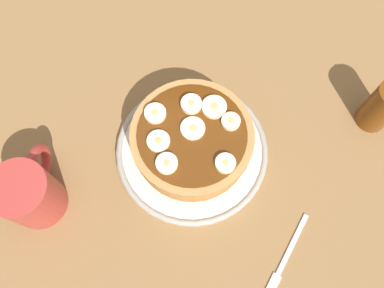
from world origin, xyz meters
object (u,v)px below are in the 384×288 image
Objects in this scene: banana_slice_5 at (214,107)px; banana_slice_6 at (225,163)px; banana_slice_0 at (196,129)px; fork at (285,260)px; banana_slice_3 at (155,114)px; pancake_stack at (190,143)px; banana_slice_1 at (158,141)px; banana_slice_7 at (191,104)px; plate at (192,151)px; coffee_mug at (30,192)px; banana_slice_2 at (231,122)px; banana_slice_4 at (167,164)px.

banana_slice_6 is (-7.85, -2.50, 0.08)cm from banana_slice_5.
banana_slice_5 is at bearing -29.32° from banana_slice_0.
fork is at bearing -144.99° from banana_slice_5.
banana_slice_5 is (2.18, -7.82, -0.06)cm from banana_slice_3.
pancake_stack is 6.58cm from banana_slice_3.
banana_slice_1 is 1.06× the size of banana_slice_7.
plate is 7.31× the size of banana_slice_1.
banana_slice_3 is at bearing 52.20° from fork.
fork is at bearing -127.80° from banana_slice_3.
banana_slice_6 is at bearing -123.29° from pancake_stack.
banana_slice_5 is 27.56cm from coffee_mug.
banana_slice_0 is at bearing -32.31° from plate.
pancake_stack is 7.06cm from banana_slice_6.
pancake_stack is 3.48cm from banana_slice_0.
banana_slice_5 is 1.19× the size of banana_slice_7.
banana_slice_0 is at bearing 150.68° from banana_slice_5.
banana_slice_2 is 0.96× the size of banana_slice_6.
banana_slice_0 is 3.68cm from banana_slice_7.
plate is at bearing 47.54° from fork.
banana_slice_4 is 0.26× the size of coffee_mug.
banana_slice_0 is 1.08× the size of banana_slice_1.
banana_slice_3 is 11.77cm from banana_slice_6.
banana_slice_1 reaches higher than plate.
banana_slice_3 is 0.24× the size of fork.
banana_slice_6 is 0.24× the size of coffee_mug.
banana_slice_4 is at bearing -150.72° from banana_slice_1.
plate is 1.83× the size of fork.
banana_slice_2 is at bearing -107.31° from banana_slice_7.
banana_slice_1 is 1.07× the size of banana_slice_4.
coffee_mug reaches higher than banana_slice_3.
banana_slice_6 reaches higher than plate.
pancake_stack is 5.87× the size of banana_slice_7.
banana_slice_7 is at bearing 9.86° from plate.
banana_slice_4 is (-4.75, 2.60, 7.18)cm from plate.
banana_slice_4 is (-2.94, -1.65, 0.11)cm from banana_slice_1.
banana_slice_2 is 10.41cm from banana_slice_4.
banana_slice_2 is at bearing -63.14° from pancake_stack.
banana_slice_3 is at bearing 91.89° from banana_slice_2.
banana_slice_1 is 24.02cm from fork.
banana_slice_4 reaches higher than plate.
banana_slice_3 reaches higher than banana_slice_5.
banana_slice_6 reaches higher than banana_slice_5.
banana_slice_3 is at bearing -50.34° from coffee_mug.
banana_slice_6 is 0.93× the size of banana_slice_7.
pancake_stack is at bearing -173.54° from banana_slice_7.
banana_slice_3 reaches higher than banana_slice_0.
pancake_stack is 6.29× the size of banana_slice_6.
banana_slice_2 reaches higher than pancake_stack.
banana_slice_1 is (-1.82, 4.25, 7.06)cm from plate.
banana_slice_4 is 19.19cm from coffee_mug.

